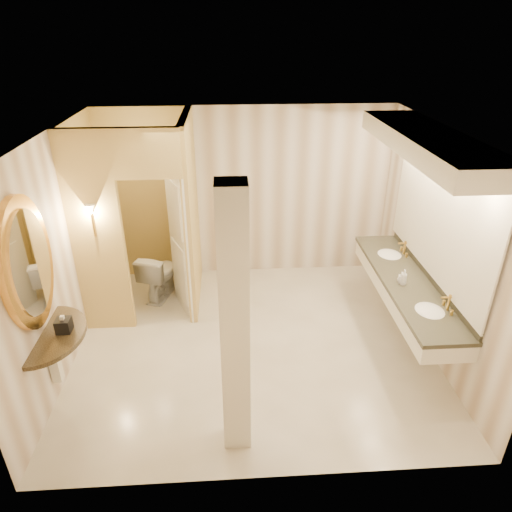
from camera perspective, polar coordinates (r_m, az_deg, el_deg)
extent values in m
plane|color=#EEE4CE|center=(6.10, -0.37, -10.76)|extent=(4.50, 4.50, 0.00)
plane|color=white|center=(4.93, -0.46, 14.84)|extent=(4.50, 4.50, 0.00)
cube|color=silver|center=(7.22, -1.33, 7.75)|extent=(4.50, 0.02, 2.70)
cube|color=silver|center=(3.70, 1.43, -13.29)|extent=(4.50, 0.02, 2.70)
cube|color=silver|center=(5.73, -23.51, -0.05)|extent=(0.02, 4.00, 2.70)
cube|color=silver|center=(5.93, 21.84, 1.23)|extent=(0.02, 4.00, 2.70)
cube|color=#ECD17B|center=(6.54, -8.10, 5.34)|extent=(0.10, 1.50, 2.70)
cube|color=#ECD17B|center=(6.05, -19.22, 2.20)|extent=(0.65, 0.10, 2.70)
cube|color=#ECD17B|center=(5.55, -13.52, 12.35)|extent=(0.80, 0.10, 0.60)
cube|color=white|center=(6.32, -9.51, 1.48)|extent=(0.35, 0.76, 2.10)
cylinder|color=gold|center=(5.92, -19.67, 3.67)|extent=(0.03, 0.03, 0.30)
cone|color=white|center=(5.84, -19.97, 5.46)|extent=(0.14, 0.14, 0.14)
cube|color=white|center=(6.11, 18.21, -3.96)|extent=(0.60, 2.57, 0.24)
cube|color=black|center=(6.06, 18.37, -2.99)|extent=(0.64, 2.61, 0.05)
cube|color=black|center=(6.13, 20.90, -2.29)|extent=(0.03, 2.57, 0.10)
ellipsoid|color=white|center=(5.53, 20.82, -6.77)|extent=(0.40, 0.44, 0.15)
cylinder|color=gold|center=(5.54, 22.93, -5.48)|extent=(0.03, 0.03, 0.22)
ellipsoid|color=white|center=(6.63, 16.30, -0.13)|extent=(0.40, 0.44, 0.15)
cylinder|color=gold|center=(6.65, 18.06, 0.91)|extent=(0.03, 0.03, 0.22)
cube|color=white|center=(5.81, 22.11, 4.43)|extent=(0.03, 2.57, 1.40)
cube|color=white|center=(5.44, 21.08, 13.09)|extent=(0.75, 2.77, 0.22)
cylinder|color=black|center=(5.29, -25.00, -9.02)|extent=(1.04, 1.04, 0.05)
cube|color=white|center=(5.45, -23.98, -11.59)|extent=(0.10, 0.10, 0.60)
cylinder|color=#ECAC45|center=(4.87, -26.72, -0.86)|extent=(0.07, 1.04, 1.04)
cylinder|color=white|center=(4.86, -26.28, -0.85)|extent=(0.02, 0.84, 0.84)
cube|color=white|center=(4.06, -2.68, -9.11)|extent=(0.26, 0.26, 2.70)
cube|color=black|center=(5.19, -22.90, -7.97)|extent=(0.15, 0.15, 0.15)
imported|color=white|center=(7.01, -12.02, -2.28)|extent=(0.63, 0.83, 0.75)
imported|color=beige|center=(5.91, 17.72, -2.56)|extent=(0.08, 0.08, 0.15)
imported|color=silver|center=(5.91, 17.74, -2.66)|extent=(0.13, 0.13, 0.13)
imported|color=#C6B28C|center=(5.86, 17.99, -2.54)|extent=(0.09, 0.09, 0.20)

